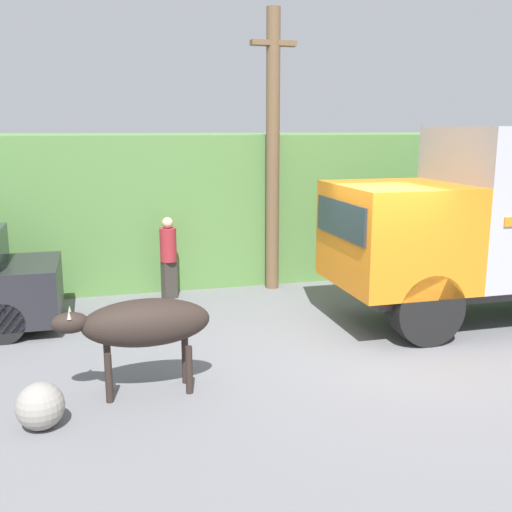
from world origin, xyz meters
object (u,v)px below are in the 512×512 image
(pedestrian_on_hill, at_px, (168,254))
(roadside_rock, at_px, (40,406))
(brown_cow, at_px, (143,324))
(utility_pole, at_px, (273,149))

(pedestrian_on_hill, distance_m, roadside_rock, 5.34)
(brown_cow, height_order, pedestrian_on_hill, pedestrian_on_hill)
(utility_pole, xyz_separation_m, roadside_rock, (-4.23, -5.16, -2.62))
(brown_cow, bearing_deg, roadside_rock, -154.98)
(roadside_rock, bearing_deg, pedestrian_on_hill, 67.40)
(brown_cow, xyz_separation_m, roadside_rock, (-1.21, -0.64, -0.64))
(pedestrian_on_hill, bearing_deg, utility_pole, 163.80)
(brown_cow, xyz_separation_m, utility_pole, (3.03, 4.52, 1.98))
(brown_cow, relative_size, roadside_rock, 3.60)
(utility_pole, height_order, roadside_rock, utility_pole)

